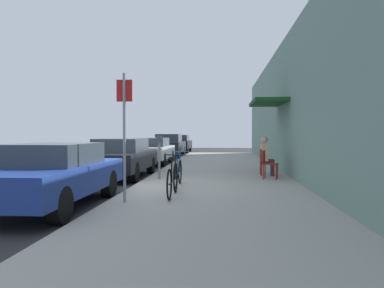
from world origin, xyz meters
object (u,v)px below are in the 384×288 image
at_px(parked_car_0, 51,174).
at_px(seated_patron_1, 266,155).
at_px(cafe_chair_1, 264,160).
at_px(bicycle_1, 178,173).
at_px(parked_car_2, 151,150).
at_px(street_sign, 124,127).
at_px(parked_car_4, 179,143).
at_px(parked_car_3, 169,145).
at_px(parked_car_1, 121,157).
at_px(bicycle_0, 173,180).
at_px(cafe_chair_0, 268,162).
at_px(parking_meter, 159,154).

distance_m(parked_car_0, seated_patron_1, 7.12).
bearing_deg(cafe_chair_1, bicycle_1, -133.20).
relative_size(parked_car_2, street_sign, 1.69).
distance_m(cafe_chair_1, seated_patron_1, 0.20).
height_order(parked_car_4, cafe_chair_1, parked_car_4).
height_order(parked_car_3, seated_patron_1, parked_car_3).
bearing_deg(bicycle_1, parked_car_4, 96.46).
bearing_deg(street_sign, parked_car_4, 93.78).
bearing_deg(seated_patron_1, parked_car_4, 105.56).
xyz_separation_m(parked_car_1, cafe_chair_1, (4.85, -0.14, -0.07)).
bearing_deg(street_sign, parked_car_3, 95.05).
distance_m(parked_car_0, bicycle_0, 2.53).
distance_m(bicycle_0, bicycle_1, 1.60).
relative_size(bicycle_1, cafe_chair_0, 1.97).
height_order(bicycle_0, bicycle_1, same).
distance_m(parked_car_0, cafe_chair_0, 6.44).
height_order(parked_car_4, cafe_chair_0, parked_car_4).
xyz_separation_m(bicycle_0, cafe_chair_0, (2.47, 3.39, 0.14)).
distance_m(parked_car_0, cafe_chair_1, 7.07).
bearing_deg(bicycle_0, parked_car_4, 96.18).
distance_m(parked_car_0, parked_car_4, 22.78).
height_order(parked_car_4, bicycle_0, parked_car_4).
distance_m(parked_car_4, cafe_chair_1, 18.29).
bearing_deg(cafe_chair_1, parking_meter, -161.14).
bearing_deg(seated_patron_1, bicycle_1, -133.88).
distance_m(bicycle_1, seated_patron_1, 3.77).
xyz_separation_m(parked_car_4, bicycle_0, (2.38, -21.94, -0.24)).
bearing_deg(parking_meter, street_sign, -90.73).
distance_m(parked_car_1, parked_car_2, 5.59).
xyz_separation_m(parked_car_0, cafe_chair_0, (4.85, 4.23, -0.06)).
xyz_separation_m(parked_car_3, bicycle_0, (2.38, -16.19, -0.27)).
distance_m(parked_car_3, seated_patron_1, 12.86).
distance_m(parked_car_4, bicycle_0, 22.07).
height_order(parked_car_0, cafe_chair_1, parked_car_0).
bearing_deg(parked_car_2, parking_meter, -77.27).
relative_size(street_sign, cafe_chair_0, 2.99).
distance_m(street_sign, bicycle_1, 2.76).
relative_size(parked_car_4, parking_meter, 3.33).
xyz_separation_m(parked_car_4, cafe_chair_1, (4.85, -17.63, -0.10)).
relative_size(parked_car_0, parked_car_4, 1.00).
height_order(parked_car_1, parked_car_3, parked_car_3).
bearing_deg(cafe_chair_0, bicycle_0, -126.14).
bearing_deg(bicycle_0, parked_car_2, 103.32).
height_order(parked_car_4, bicycle_1, parked_car_4).
distance_m(street_sign, cafe_chair_1, 6.17).
distance_m(cafe_chair_0, seated_patron_1, 0.94).
bearing_deg(parked_car_4, parked_car_0, -90.00).
height_order(parked_car_1, bicycle_0, parked_car_1).
relative_size(parked_car_4, street_sign, 1.69).
bearing_deg(street_sign, bicycle_0, 41.32).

